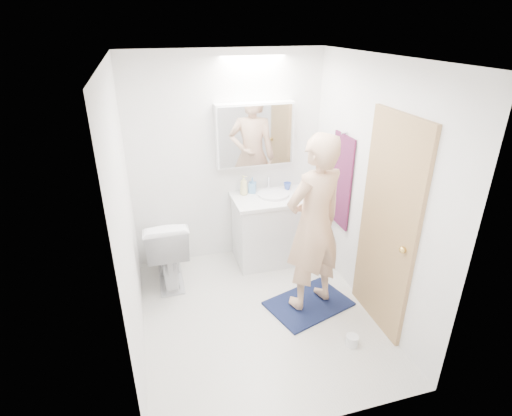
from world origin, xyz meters
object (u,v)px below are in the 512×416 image
object	(u,v)px
vanity_cabinet	(274,230)
soap_bottle_a	(244,185)
soap_bottle_b	(252,185)
toothbrush_cup	(287,186)
medicine_cabinet	(255,135)
toilet	(167,248)
toilet_paper_roll	(352,341)
person	(314,225)

from	to	relation	value
vanity_cabinet	soap_bottle_a	world-z (taller)	soap_bottle_a
vanity_cabinet	soap_bottle_b	xyz separation A→B (m)	(-0.21, 0.18, 0.52)
vanity_cabinet	toothbrush_cup	distance (m)	0.54
medicine_cabinet	toilet	size ratio (longest dim) A/B	1.09
toilet_paper_roll	person	bearing A→B (deg)	103.70
toothbrush_cup	vanity_cabinet	bearing A→B (deg)	-143.42
vanity_cabinet	person	bearing A→B (deg)	-85.83
toilet	toilet_paper_roll	world-z (taller)	toilet
soap_bottle_a	soap_bottle_b	world-z (taller)	soap_bottle_a
vanity_cabinet	toothbrush_cup	xyz separation A→B (m)	(0.22, 0.16, 0.47)
medicine_cabinet	person	bearing A→B (deg)	-78.34
medicine_cabinet	soap_bottle_a	xyz separation A→B (m)	(-0.15, -0.06, -0.56)
medicine_cabinet	toothbrush_cup	world-z (taller)	medicine_cabinet
toilet	toilet_paper_roll	size ratio (longest dim) A/B	7.32
vanity_cabinet	toothbrush_cup	world-z (taller)	toothbrush_cup
toilet	toothbrush_cup	distance (m)	1.57
soap_bottle_b	toothbrush_cup	world-z (taller)	soap_bottle_b
soap_bottle_a	toilet	bearing A→B (deg)	-164.18
vanity_cabinet	toilet_paper_roll	size ratio (longest dim) A/B	8.18
person	toilet_paper_roll	world-z (taller)	person
medicine_cabinet	soap_bottle_a	distance (m)	0.59
person	toothbrush_cup	bearing A→B (deg)	-114.86
vanity_cabinet	toilet_paper_roll	xyz separation A→B (m)	(0.22, -1.59, -0.34)
toothbrush_cup	toilet_paper_roll	size ratio (longest dim) A/B	0.83
soap_bottle_a	soap_bottle_b	distance (m)	0.12
toilet_paper_roll	soap_bottle_b	bearing A→B (deg)	103.75
toothbrush_cup	toilet_paper_roll	xyz separation A→B (m)	(0.01, -1.75, -0.81)
vanity_cabinet	medicine_cabinet	size ratio (longest dim) A/B	1.02
soap_bottle_b	toilet_paper_roll	distance (m)	2.02
soap_bottle_b	medicine_cabinet	bearing A→B (deg)	38.28
vanity_cabinet	toilet	world-z (taller)	toilet
person	soap_bottle_b	size ratio (longest dim) A/B	9.58
soap_bottle_a	soap_bottle_b	xyz separation A→B (m)	(0.11, 0.03, -0.02)
soap_bottle_b	toilet_paper_roll	size ratio (longest dim) A/B	1.67
soap_bottle_a	toothbrush_cup	size ratio (longest dim) A/B	2.53
vanity_cabinet	toilet	distance (m)	1.26
vanity_cabinet	person	distance (m)	1.10
vanity_cabinet	toothbrush_cup	bearing A→B (deg)	36.58
toilet_paper_roll	vanity_cabinet	bearing A→B (deg)	98.01
toilet	soap_bottle_a	world-z (taller)	soap_bottle_a
soap_bottle_b	toilet	bearing A→B (deg)	-164.25
medicine_cabinet	person	size ratio (longest dim) A/B	0.50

